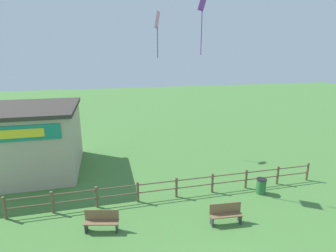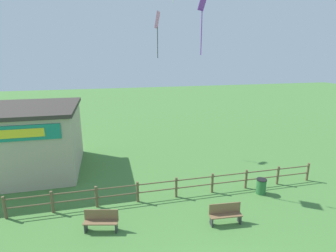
# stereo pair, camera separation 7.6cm
# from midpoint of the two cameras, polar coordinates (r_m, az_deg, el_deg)

# --- Properties ---
(wooden_fence) EXTENTS (17.63, 0.14, 1.19)m
(wooden_fence) POSITION_cam_midpoint_polar(r_m,az_deg,el_deg) (15.19, 1.70, -12.93)
(wooden_fence) COLOR brown
(wooden_fence) RESTS_ON ground_plane
(seaside_building) EXTENTS (7.23, 6.53, 4.56)m
(seaside_building) POSITION_cam_midpoint_polar(r_m,az_deg,el_deg) (20.22, -29.07, -2.68)
(seaside_building) COLOR #B7A88E
(seaside_building) RESTS_ON ground_plane
(park_bench_near_fence) EXTENTS (1.59, 0.52, 1.01)m
(park_bench_near_fence) POSITION_cam_midpoint_polar(r_m,az_deg,el_deg) (13.46, 12.28, -18.05)
(park_bench_near_fence) COLOR brown
(park_bench_near_fence) RESTS_ON ground_plane
(park_bench_by_building) EXTENTS (1.61, 0.75, 1.01)m
(park_bench_by_building) POSITION_cam_midpoint_polar(r_m,az_deg,el_deg) (13.09, -14.44, -19.27)
(park_bench_by_building) COLOR brown
(park_bench_by_building) RESTS_ON ground_plane
(trash_bin) EXTENTS (0.59, 0.59, 0.90)m
(trash_bin) POSITION_cam_midpoint_polar(r_m,az_deg,el_deg) (16.56, 19.48, -12.22)
(trash_bin) COLOR #2D6B38
(trash_bin) RESTS_ON ground_plane
(kite_purple_streamer) EXTENTS (0.58, 0.52, 2.99)m
(kite_purple_streamer) POSITION_cam_midpoint_polar(r_m,az_deg,el_deg) (15.28, 7.25, 22.65)
(kite_purple_streamer) COLOR purple
(kite_pink_diamond) EXTENTS (0.45, 0.68, 2.54)m
(kite_pink_diamond) POSITION_cam_midpoint_polar(r_m,az_deg,el_deg) (15.93, -2.48, 20.94)
(kite_pink_diamond) COLOR pink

